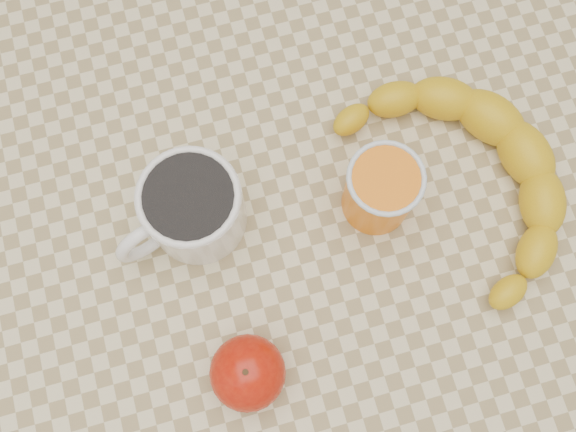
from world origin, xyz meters
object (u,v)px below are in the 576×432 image
object	(u,v)px
table	(288,239)
apple	(248,373)
coffee_mug	(191,208)
banana	(468,178)
orange_juice_glass	(381,190)

from	to	relation	value
table	apple	size ratio (longest dim) A/B	8.36
coffee_mug	banana	bearing A→B (deg)	-8.11
orange_juice_glass	banana	size ratio (longest dim) A/B	0.24
orange_juice_glass	coffee_mug	bearing A→B (deg)	169.85
coffee_mug	banana	xyz separation A→B (m)	(0.28, -0.04, -0.02)
coffee_mug	orange_juice_glass	bearing A→B (deg)	-10.15
banana	coffee_mug	bearing A→B (deg)	158.33
apple	banana	distance (m)	0.30
coffee_mug	apple	bearing A→B (deg)	-85.65
table	apple	distance (m)	0.20
banana	orange_juice_glass	bearing A→B (deg)	162.37
orange_juice_glass	apple	bearing A→B (deg)	-142.26
orange_juice_glass	apple	xyz separation A→B (m)	(-0.17, -0.13, -0.01)
coffee_mug	orange_juice_glass	xyz separation A→B (m)	(0.19, -0.03, -0.00)
table	banana	bearing A→B (deg)	-3.95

